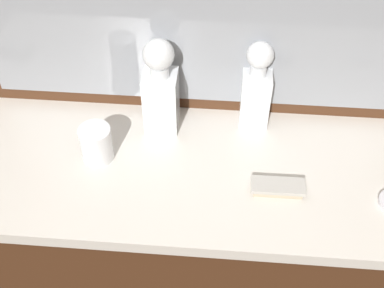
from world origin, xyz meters
The scene contains 6 objects.
dresser centered at (0.00, 0.00, 0.42)m, with size 1.38×0.49×0.84m.
dresser_mirror centered at (0.00, 0.23, 1.15)m, with size 1.21×0.03×0.63m.
crystal_decanter_far_left centered at (0.16, 0.18, 0.94)m, with size 0.08×0.08×0.26m.
crystal_decanter_left centered at (-0.09, 0.15, 0.95)m, with size 0.09×0.09×0.28m.
crystal_tumbler_left centered at (-0.25, 0.01, 0.88)m, with size 0.08×0.08×0.10m.
silver_brush_front centered at (0.22, -0.06, 0.85)m, with size 0.13×0.05×0.02m.
Camera 1 is at (0.07, -0.86, 1.83)m, focal length 47.61 mm.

